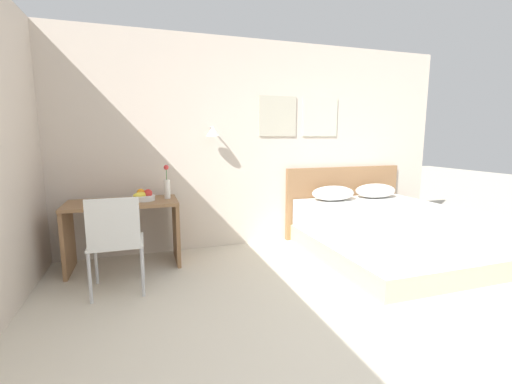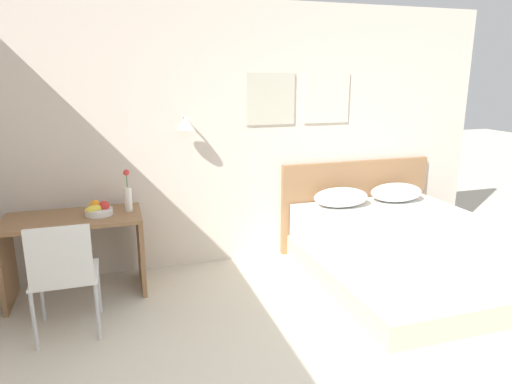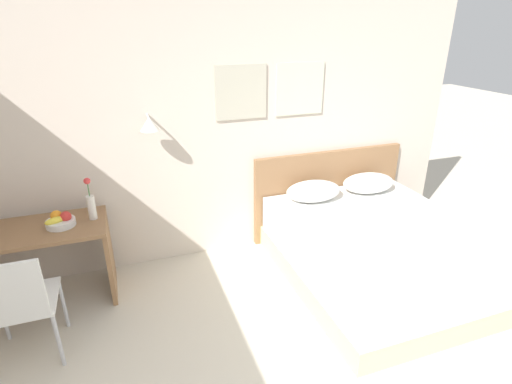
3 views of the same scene
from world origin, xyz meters
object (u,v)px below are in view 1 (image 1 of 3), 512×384
at_px(bed, 390,234).
at_px(pillow_left, 333,193).
at_px(fruit_bowl, 144,196).
at_px(pillow_right, 375,191).
at_px(folded_towel_near_foot, 408,212).
at_px(headboard, 343,201).
at_px(desk_chair, 115,237).
at_px(folded_towel_mid_bed, 436,223).
at_px(flower_vase, 167,186).
at_px(desk, 124,221).

distance_m(bed, pillow_left, 0.91).
bearing_deg(bed, fruit_bowl, 166.28).
relative_size(pillow_right, folded_towel_near_foot, 2.01).
relative_size(headboard, pillow_right, 3.01).
xyz_separation_m(bed, pillow_left, (-0.34, 0.74, 0.39)).
xyz_separation_m(folded_towel_near_foot, desk_chair, (-3.01, 0.25, -0.07)).
bearing_deg(folded_towel_near_foot, fruit_bowl, 160.52).
distance_m(folded_towel_near_foot, folded_towel_mid_bed, 0.46).
xyz_separation_m(fruit_bowl, flower_vase, (0.26, 0.05, 0.10)).
xyz_separation_m(folded_towel_near_foot, flower_vase, (-2.49, 1.02, 0.27)).
bearing_deg(folded_towel_near_foot, pillow_right, 70.96).
bearing_deg(pillow_left, desk_chair, -163.67).
distance_m(pillow_left, desk, 2.66).
bearing_deg(folded_towel_mid_bed, pillow_right, 73.83).
relative_size(headboard, desk, 1.55).
bearing_deg(pillow_right, folded_towel_near_foot, -109.04).
height_order(bed, folded_towel_near_foot, folded_towel_near_foot).
bearing_deg(desk, folded_towel_mid_bed, -26.33).
relative_size(bed, fruit_bowl, 8.26).
height_order(desk, flower_vase, flower_vase).
xyz_separation_m(headboard, folded_towel_near_foot, (-0.02, -1.32, 0.11)).
bearing_deg(folded_towel_near_foot, headboard, 89.19).
bearing_deg(folded_towel_mid_bed, fruit_bowl, 152.02).
height_order(bed, folded_towel_mid_bed, folded_towel_mid_bed).
height_order(bed, fruit_bowl, fruit_bowl).
distance_m(bed, flower_vase, 2.68).
height_order(pillow_right, fruit_bowl, fruit_bowl).
xyz_separation_m(pillow_right, folded_towel_mid_bed, (-0.43, -1.49, -0.07)).
height_order(pillow_left, folded_towel_near_foot, pillow_left).
relative_size(headboard, desk_chair, 1.97).
xyz_separation_m(pillow_left, flower_vase, (-2.17, -0.02, 0.20)).
distance_m(desk, desk_chair, 0.73).
bearing_deg(flower_vase, pillow_right, 0.40).
bearing_deg(headboard, pillow_left, -140.88).
distance_m(bed, desk, 3.08).
height_order(pillow_left, flower_vase, flower_vase).
xyz_separation_m(desk_chair, fruit_bowl, (0.26, 0.72, 0.24)).
relative_size(bed, desk_chair, 2.16).
bearing_deg(bed, pillow_right, 65.39).
height_order(headboard, desk, headboard).
bearing_deg(headboard, fruit_bowl, -172.93).
relative_size(bed, desk, 1.70).
height_order(headboard, pillow_left, headboard).
bearing_deg(folded_towel_near_foot, desk, 161.66).
bearing_deg(pillow_right, flower_vase, -179.60).
xyz_separation_m(pillow_right, fruit_bowl, (-3.11, -0.07, 0.10)).
height_order(fruit_bowl, flower_vase, flower_vase).
bearing_deg(pillow_right, folded_towel_mid_bed, -106.17).
bearing_deg(pillow_left, folded_towel_near_foot, -72.81).
height_order(headboard, folded_towel_near_foot, headboard).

